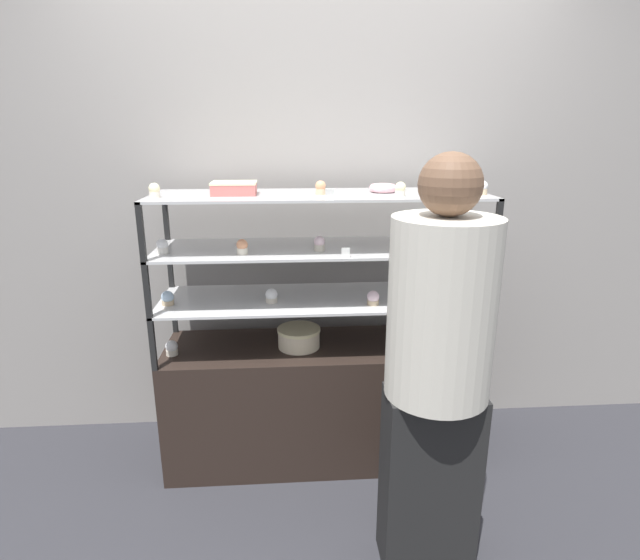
{
  "coord_description": "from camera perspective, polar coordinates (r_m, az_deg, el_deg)",
  "views": [
    {
      "loc": [
        -0.16,
        -2.32,
        1.66
      ],
      "look_at": [
        0.0,
        0.0,
        0.97
      ],
      "focal_mm": 28.0,
      "sensor_mm": 36.0,
      "label": 1
    }
  ],
  "objects": [
    {
      "name": "cupcake_0",
      "position": [
        2.52,
        -16.59,
        -7.47
      ],
      "size": [
        0.06,
        0.06,
        0.07
      ],
      "color": "beige",
      "rests_on": "display_base"
    },
    {
      "name": "display_base",
      "position": [
        2.68,
        -0.0,
        -13.55
      ],
      "size": [
        1.55,
        0.48,
        0.63
      ],
      "color": "black",
      "rests_on": "ground_plane"
    },
    {
      "name": "cupcake_4",
      "position": [
        2.35,
        6.09,
        -2.08
      ],
      "size": [
        0.06,
        0.06,
        0.07
      ],
      "color": "#CCB28C",
      "rests_on": "display_riser_lower"
    },
    {
      "name": "cupcake_1",
      "position": [
        2.6,
        15.87,
        -6.63
      ],
      "size": [
        0.06,
        0.06,
        0.07
      ],
      "color": "#CCB28C",
      "rests_on": "display_base"
    },
    {
      "name": "display_riser_upper",
      "position": [
        2.34,
        -0.0,
        9.52
      ],
      "size": [
        1.55,
        0.48,
        0.25
      ],
      "color": "black",
      "rests_on": "display_riser_middle"
    },
    {
      "name": "ground_plane",
      "position": [
        2.85,
        -0.0,
        -19.02
      ],
      "size": [
        20.0,
        20.0,
        0.0
      ],
      "primitive_type": "plane",
      "color": "#2D2D33"
    },
    {
      "name": "cupcake_10",
      "position": [
        2.44,
        17.37,
        4.13
      ],
      "size": [
        0.05,
        0.05,
        0.07
      ],
      "color": "beige",
      "rests_on": "display_riser_middle"
    },
    {
      "name": "display_riser_middle",
      "position": [
        2.38,
        -0.0,
        3.48
      ],
      "size": [
        1.55,
        0.48,
        0.25
      ],
      "color": "black",
      "rests_on": "display_riser_lower"
    },
    {
      "name": "cupcake_11",
      "position": [
        2.31,
        -18.4,
        9.69
      ],
      "size": [
        0.05,
        0.05,
        0.06
      ],
      "color": "beige",
      "rests_on": "display_riser_upper"
    },
    {
      "name": "cupcake_12",
      "position": [
        2.3,
        0.19,
        10.5
      ],
      "size": [
        0.05,
        0.05,
        0.06
      ],
      "color": "#CCB28C",
      "rests_on": "display_riser_upper"
    },
    {
      "name": "cupcake_5",
      "position": [
        2.53,
        16.21,
        -1.3
      ],
      "size": [
        0.06,
        0.06,
        0.07
      ],
      "color": "beige",
      "rests_on": "display_riser_lower"
    },
    {
      "name": "donut_glazed",
      "position": [
        2.41,
        7.21,
        10.38
      ],
      "size": [
        0.13,
        0.13,
        0.04
      ],
      "color": "#EFB2BC",
      "rests_on": "display_riser_upper"
    },
    {
      "name": "price_tag_0",
      "position": [
        2.42,
        12.09,
        -8.53
      ],
      "size": [
        0.04,
        0.0,
        0.04
      ],
      "color": "white",
      "rests_on": "display_base"
    },
    {
      "name": "cupcake_14",
      "position": [
        2.41,
        18.07,
        9.97
      ],
      "size": [
        0.05,
        0.05,
        0.06
      ],
      "color": "#CCB28C",
      "rests_on": "display_riser_upper"
    },
    {
      "name": "cupcake_6",
      "position": [
        2.35,
        -17.57,
        3.67
      ],
      "size": [
        0.05,
        0.05,
        0.07
      ],
      "color": "white",
      "rests_on": "display_riser_middle"
    },
    {
      "name": "cupcake_7",
      "position": [
        2.26,
        -8.88,
        3.76
      ],
      "size": [
        0.05,
        0.05,
        0.07
      ],
      "color": "beige",
      "rests_on": "display_riser_middle"
    },
    {
      "name": "price_tag_2",
      "position": [
        2.17,
        2.95,
        3.13
      ],
      "size": [
        0.04,
        0.0,
        0.04
      ],
      "color": "white",
      "rests_on": "display_riser_middle"
    },
    {
      "name": "price_tag_1",
      "position": [
        2.3,
        10.55,
        -2.93
      ],
      "size": [
        0.04,
        0.0,
        0.04
      ],
      "color": "white",
      "rests_on": "display_riser_lower"
    },
    {
      "name": "cupcake_3",
      "position": [
        2.38,
        -5.56,
        -1.83
      ],
      "size": [
        0.06,
        0.06,
        0.07
      ],
      "color": "beige",
      "rests_on": "display_riser_lower"
    },
    {
      "name": "cupcake_13",
      "position": [
        2.27,
        9.16,
        10.21
      ],
      "size": [
        0.05,
        0.05,
        0.06
      ],
      "color": "beige",
      "rests_on": "display_riser_upper"
    },
    {
      "name": "sheet_cake_frosted",
      "position": [
        2.33,
        -9.78,
        10.31
      ],
      "size": [
        0.2,
        0.16,
        0.06
      ],
      "color": "#C66660",
      "rests_on": "display_riser_upper"
    },
    {
      "name": "price_tag_3",
      "position": [
        2.12,
        1.11,
        9.75
      ],
      "size": [
        0.04,
        0.0,
        0.04
      ],
      "color": "white",
      "rests_on": "display_riser_upper"
    },
    {
      "name": "display_riser_lower",
      "position": [
        2.45,
        -0.0,
        -2.28
      ],
      "size": [
        1.55,
        0.48,
        0.25
      ],
      "color": "black",
      "rests_on": "display_base"
    },
    {
      "name": "back_wall",
      "position": [
        2.73,
        -0.57,
        8.96
      ],
      "size": [
        8.0,
        0.05,
        2.6
      ],
      "color": "gray",
      "rests_on": "ground_plane"
    },
    {
      "name": "cupcake_9",
      "position": [
        2.37,
        8.82,
        4.38
      ],
      "size": [
        0.05,
        0.05,
        0.07
      ],
      "color": "#CCB28C",
      "rests_on": "display_riser_middle"
    },
    {
      "name": "cupcake_8",
      "position": [
        2.3,
        -0.07,
        4.19
      ],
      "size": [
        0.05,
        0.05,
        0.07
      ],
      "color": "beige",
      "rests_on": "display_riser_middle"
    },
    {
      "name": "customer_figure",
      "position": [
        1.87,
        13.25,
        -9.42
      ],
      "size": [
        0.37,
        0.37,
        1.6
      ],
      "color": "black",
      "rests_on": "ground_plane"
    },
    {
      "name": "cupcake_2",
      "position": [
        2.44,
        -17.02,
        -2.02
      ],
      "size": [
        0.06,
        0.06,
        0.07
      ],
      "color": "#CCB28C",
      "rests_on": "display_riser_lower"
    },
    {
      "name": "layer_cake_centerpiece",
      "position": [
        2.5,
        -2.43,
        -6.58
      ],
      "size": [
        0.21,
        0.21,
        0.1
      ],
      "color": "beige",
      "rests_on": "display_base"
    }
  ]
}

